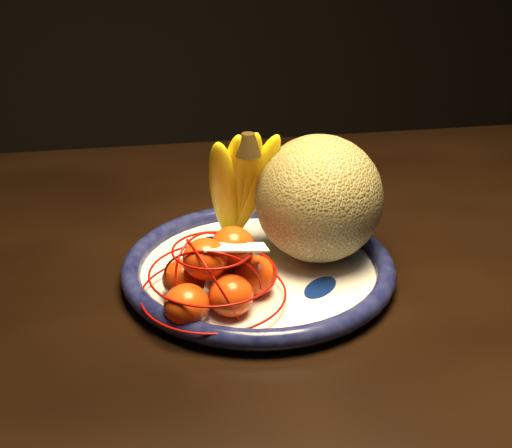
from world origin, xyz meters
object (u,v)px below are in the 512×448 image
object	(u,v)px
fruit_bowl	(258,269)
cantaloupe	(319,199)
mandarin_bag	(216,276)
dining_table	(212,300)
banana_bunch	(239,183)

from	to	relation	value
fruit_bowl	cantaloupe	distance (m)	0.11
fruit_bowl	mandarin_bag	bearing A→B (deg)	-140.65
dining_table	cantaloupe	xyz separation A→B (m)	(0.12, -0.08, 0.17)
cantaloupe	banana_bunch	world-z (taller)	banana_bunch
banana_bunch	mandarin_bag	world-z (taller)	banana_bunch
dining_table	mandarin_bag	distance (m)	0.19
cantaloupe	dining_table	bearing A→B (deg)	147.77
fruit_bowl	cantaloupe	world-z (taller)	cantaloupe
mandarin_bag	cantaloupe	bearing A→B (deg)	24.14
dining_table	mandarin_bag	bearing A→B (deg)	-93.47
mandarin_bag	banana_bunch	bearing A→B (deg)	62.55
dining_table	banana_bunch	size ratio (longest dim) A/B	8.62
dining_table	cantaloupe	size ratio (longest dim) A/B	9.80
cantaloupe	fruit_bowl	bearing A→B (deg)	-171.89
dining_table	mandarin_bag	xyz separation A→B (m)	(-0.03, -0.14, 0.12)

